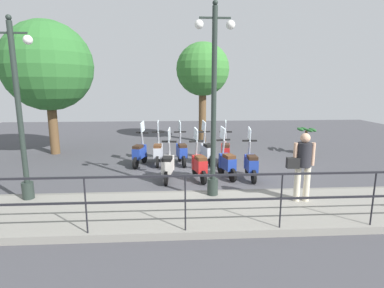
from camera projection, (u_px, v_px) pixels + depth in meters
ground_plane at (208, 172)px, 9.74m from camera, size 28.00×28.00×0.00m
promenade_walkway at (224, 210)px, 6.63m from camera, size 2.20×20.00×0.15m
fence_railing at (234, 190)px, 5.45m from camera, size 0.04×16.03×1.07m
lamp_post_near at (214, 114)px, 6.96m from camera, size 0.26×0.90×4.45m
lamp_post_far at (20, 123)px, 6.73m from camera, size 0.26×0.90×4.10m
pedestrian_with_bag at (303, 162)px, 6.77m from camera, size 0.33×0.65×1.59m
tree_large at (48, 66)px, 11.66m from camera, size 3.46×3.46×5.24m
tree_distant at (203, 70)px, 14.36m from camera, size 2.54×2.54×4.80m
potted_palm at (305, 143)px, 12.29m from camera, size 1.06×0.66×1.05m
scooter_near_0 at (251, 164)px, 8.91m from camera, size 1.23×0.44×1.54m
scooter_near_1 at (227, 162)px, 9.05m from camera, size 1.21×0.53×1.54m
scooter_near_2 at (199, 164)px, 8.83m from camera, size 1.22×0.51×1.54m
scooter_near_3 at (168, 165)px, 8.77m from camera, size 1.23×0.45×1.54m
scooter_far_0 at (225, 151)px, 10.62m from camera, size 1.23×0.46×1.54m
scooter_far_1 at (207, 151)px, 10.62m from camera, size 1.21×0.53×1.54m
scooter_far_2 at (182, 151)px, 10.59m from camera, size 1.23×0.46×1.54m
scooter_far_3 at (158, 151)px, 10.56m from camera, size 1.23×0.44×1.54m
scooter_far_4 at (140, 152)px, 10.41m from camera, size 1.21×0.53×1.54m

